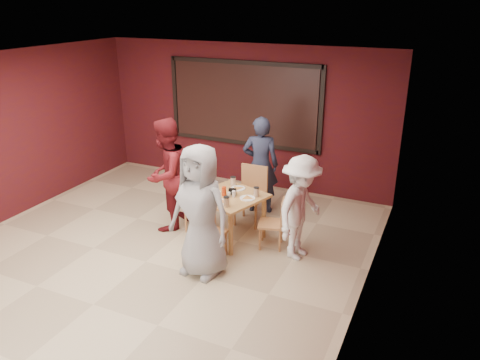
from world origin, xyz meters
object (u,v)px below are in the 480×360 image
at_px(chair_back, 252,191).
at_px(chair_left, 194,201).
at_px(dining_table, 230,201).
at_px(diner_right, 301,208).
at_px(chair_right, 276,221).
at_px(diner_front, 200,211).
at_px(chair_front, 208,231).
at_px(diner_back, 260,165).
at_px(diner_left, 166,175).

xyz_separation_m(chair_back, chair_left, (-0.74, -0.65, -0.06)).
distance_m(dining_table, diner_right, 1.18).
distance_m(chair_back, chair_right, 0.97).
distance_m(dining_table, diner_front, 1.09).
xyz_separation_m(chair_front, chair_right, (0.75, 0.76, -0.02)).
bearing_deg(chair_front, diner_back, 88.99).
bearing_deg(chair_back, diner_right, -35.78).
distance_m(diner_back, diner_right, 1.70).
height_order(chair_back, chair_right, chair_back).
bearing_deg(diner_front, diner_left, 146.46).
bearing_deg(chair_back, chair_front, -92.56).
height_order(chair_front, diner_left, diner_left).
distance_m(chair_right, diner_front, 1.37).
bearing_deg(dining_table, chair_back, 85.19).
bearing_deg(diner_back, dining_table, 71.91).
relative_size(chair_right, diner_left, 0.42).
bearing_deg(dining_table, chair_front, -90.34).
bearing_deg(diner_front, chair_right, 64.85).
relative_size(chair_front, diner_front, 0.44).
distance_m(chair_back, diner_front, 1.80).
relative_size(dining_table, diner_back, 0.68).
relative_size(chair_left, diner_back, 0.50).
distance_m(dining_table, diner_left, 1.15).
bearing_deg(diner_back, diner_left, 30.19).
distance_m(chair_front, chair_left, 1.03).
relative_size(chair_back, diner_back, 0.56).
relative_size(dining_table, chair_right, 1.53).
height_order(dining_table, diner_left, diner_left).
xyz_separation_m(chair_front, diner_front, (0.08, -0.33, 0.47)).
distance_m(chair_front, diner_left, 1.37).
bearing_deg(chair_right, chair_front, -134.81).
bearing_deg(chair_front, diner_left, 148.92).
distance_m(chair_front, chair_right, 1.07).
height_order(diner_front, diner_right, diner_front).
distance_m(chair_left, diner_right, 1.88).
distance_m(chair_front, diner_right, 1.37).
xyz_separation_m(diner_front, diner_back, (-0.04, 2.22, -0.06)).
distance_m(diner_left, diner_right, 2.28).
distance_m(chair_left, diner_front, 1.41).
xyz_separation_m(chair_front, chair_back, (0.06, 1.43, 0.09)).
bearing_deg(chair_right, diner_right, -16.48).
bearing_deg(diner_front, chair_back, 97.05).
xyz_separation_m(chair_left, chair_right, (1.43, -0.02, -0.05)).
xyz_separation_m(chair_back, diner_back, (-0.03, 0.46, 0.31)).
xyz_separation_m(chair_back, diner_front, (0.01, -1.76, 0.38)).
relative_size(chair_front, chair_right, 1.05).
height_order(dining_table, diner_front, diner_front).
distance_m(diner_front, diner_right, 1.46).
bearing_deg(diner_front, dining_table, 100.57).
bearing_deg(diner_back, chair_back, 77.15).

